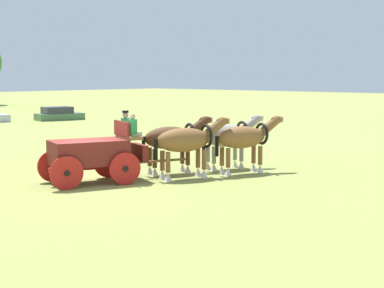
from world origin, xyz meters
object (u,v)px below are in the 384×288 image
Objects in this scene: draft_horse_rear_off at (187,141)px; draft_horse_lead_near at (228,137)px; draft_horse_lead_off at (244,139)px; parked_vehicle_g at (59,114)px; show_wagon at (93,153)px; draft_horse_rear_near at (172,139)px.

draft_horse_rear_off is 1.08× the size of draft_horse_lead_near.
draft_horse_lead_off is at bearing -20.09° from draft_horse_rear_off.
draft_horse_lead_near reaches higher than parked_vehicle_g.
show_wagon reaches higher than draft_horse_lead_near.
draft_horse_rear_near reaches higher than parked_vehicle_g.
show_wagon reaches higher than draft_horse_lead_off.
draft_horse_lead_near is (2.43, -0.89, -0.02)m from draft_horse_rear_near.
draft_horse_rear_off is 1.01× the size of draft_horse_lead_off.
draft_horse_rear_off is (3.06, -1.81, 0.30)m from show_wagon.
show_wagon is at bearing 166.00° from draft_horse_lead_near.
draft_horse_lead_near is at bearing -20.09° from draft_horse_rear_near.
parked_vehicle_g is at bearing 68.22° from draft_horse_lead_off.
show_wagon is 3.57m from draft_horse_rear_off.
show_wagon reaches higher than draft_horse_rear_off.
show_wagon is at bearing -122.85° from parked_vehicle_g.
draft_horse_rear_near is 2.91m from draft_horse_lead_off.
draft_horse_rear_near reaches higher than draft_horse_lead_near.
show_wagon is 6.13m from draft_horse_lead_near.
draft_horse_lead_near is (2.89, 0.33, -0.06)m from draft_horse_rear_off.
draft_horse_rear_near is at bearing 69.71° from draft_horse_rear_off.
draft_horse_rear_off is (-0.45, -1.22, 0.04)m from draft_horse_rear_near.
parked_vehicle_g is at bearing 68.12° from draft_horse_lead_near.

